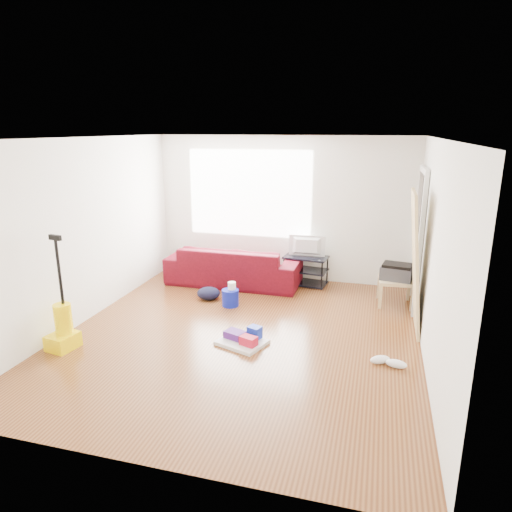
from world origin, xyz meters
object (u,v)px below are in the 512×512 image
(tv_stand, at_px, (306,270))
(side_table, at_px, (396,283))
(bucket, at_px, (230,305))
(vacuum, at_px, (63,328))
(cleaning_tray, at_px, (244,339))
(sofa, at_px, (234,283))
(backpack, at_px, (209,299))

(tv_stand, height_order, side_table, tv_stand)
(bucket, distance_m, vacuum, 2.42)
(cleaning_tray, distance_m, vacuum, 2.22)
(sofa, height_order, tv_stand, tv_stand)
(cleaning_tray, bearing_deg, sofa, 110.85)
(sofa, xyz_separation_m, vacuum, (-1.27, -2.86, 0.26))
(sofa, xyz_separation_m, side_table, (2.68, -0.29, 0.34))
(tv_stand, height_order, backpack, tv_stand)
(tv_stand, relative_size, cleaning_tray, 1.15)
(cleaning_tray, height_order, backpack, cleaning_tray)
(sofa, bearing_deg, backpack, 80.00)
(tv_stand, height_order, vacuum, vacuum)
(backpack, bearing_deg, tv_stand, 23.80)
(sofa, xyz_separation_m, tv_stand, (1.21, 0.27, 0.26))
(side_table, xyz_separation_m, backpack, (-2.83, -0.55, -0.34))
(tv_stand, distance_m, backpack, 1.78)
(side_table, relative_size, cleaning_tray, 0.79)
(side_table, bearing_deg, sofa, 173.75)
(side_table, distance_m, cleaning_tray, 2.65)
(side_table, bearing_deg, backpack, -168.92)
(bucket, bearing_deg, sofa, 104.85)
(bucket, height_order, backpack, bucket)
(tv_stand, bearing_deg, backpack, -132.75)
(backpack, relative_size, vacuum, 0.26)
(vacuum, bearing_deg, side_table, 42.36)
(vacuum, bearing_deg, backpack, 70.18)
(tv_stand, relative_size, side_table, 1.46)
(sofa, xyz_separation_m, cleaning_tray, (0.83, -2.18, 0.06))
(cleaning_tray, bearing_deg, side_table, 45.50)
(sofa, bearing_deg, bucket, 104.85)
(tv_stand, xyz_separation_m, cleaning_tray, (-0.38, -2.45, -0.20))
(bucket, bearing_deg, backpack, 158.84)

